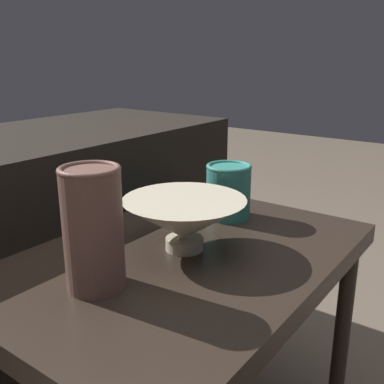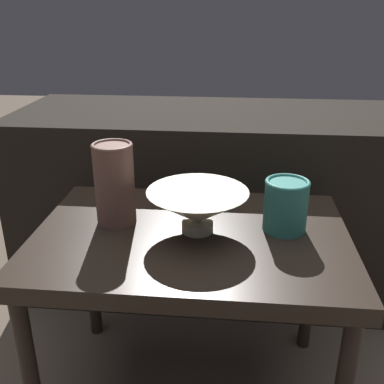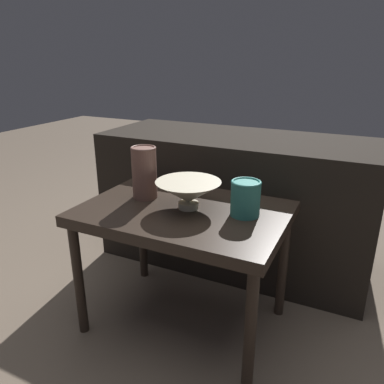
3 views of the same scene
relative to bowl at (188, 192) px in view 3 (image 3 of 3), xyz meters
The scene contains 6 objects.
ground_plane 0.54m from the bowl, 146.55° to the right, with size 8.00×8.00×0.00m, color #6B5B4C.
table 0.11m from the bowl, 146.55° to the right, with size 0.72×0.50×0.49m.
couch_backdrop 0.59m from the bowl, 91.46° to the left, with size 1.28×0.50×0.64m.
bowl is the anchor object (origin of this frame).
vase_textured_left 0.20m from the bowl, behind, with size 0.09×0.09×0.20m.
vase_colorful_right 0.20m from the bowl, ahead, with size 0.10×0.10×0.12m.
Camera 3 is at (0.56, -1.09, 0.99)m, focal length 35.00 mm.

